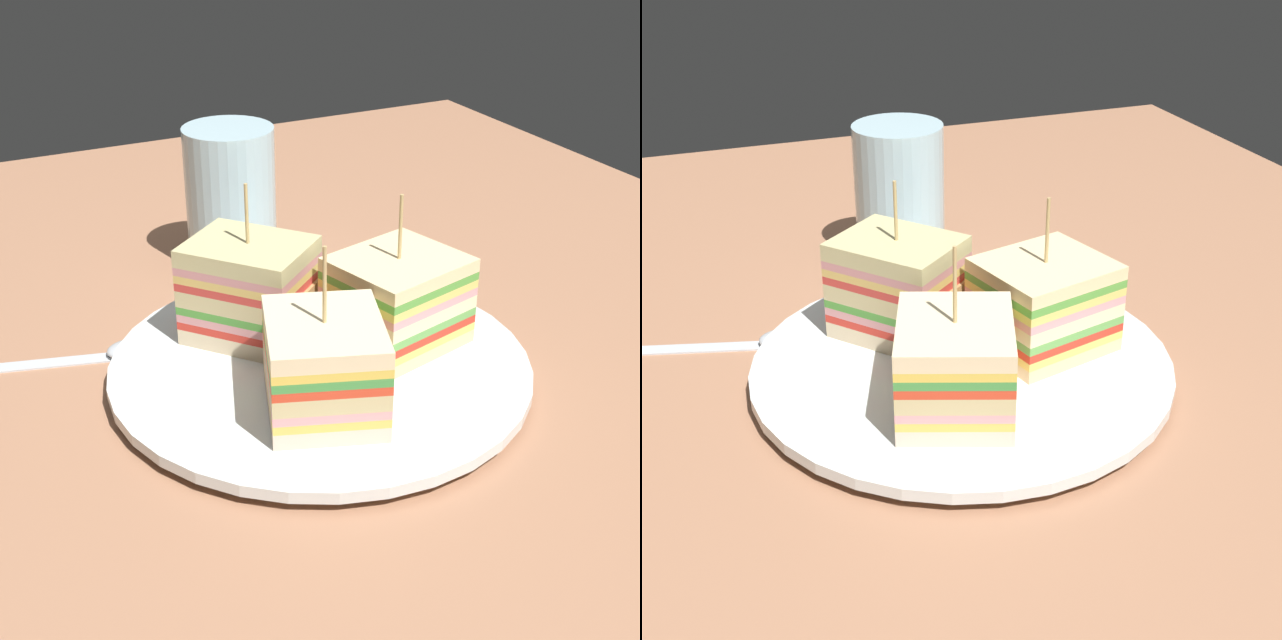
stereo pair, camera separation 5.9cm
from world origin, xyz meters
The scene contains 8 objects.
ground_plane centered at (0.00, 0.00, -0.90)cm, with size 113.25×96.64×1.80cm, color #A87354.
plate centered at (0.00, 0.00, 0.85)cm, with size 28.00×28.00×1.41cm.
sandwich_wedge_0 centered at (5.31, -2.40, 4.39)cm, with size 9.90×9.16×10.79cm.
sandwich_wedge_1 centered at (-0.35, 5.82, 4.50)cm, with size 8.94×9.57×10.66cm.
sandwich_wedge_2 centered at (-5.16, -2.71, 4.88)cm, with size 10.24×10.01×11.12cm.
chip_pile centered at (0.10, 1.07, 2.09)cm, with size 6.05×5.84×1.45cm.
spoon centered at (-8.91, -11.80, 0.41)cm, with size 5.84×14.77×1.00cm.
drinking_glass centered at (-20.06, 1.89, 4.97)cm, with size 7.44×7.44×11.73cm.
Camera 1 is at (46.81, -23.69, 32.50)cm, focal length 51.33 mm.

